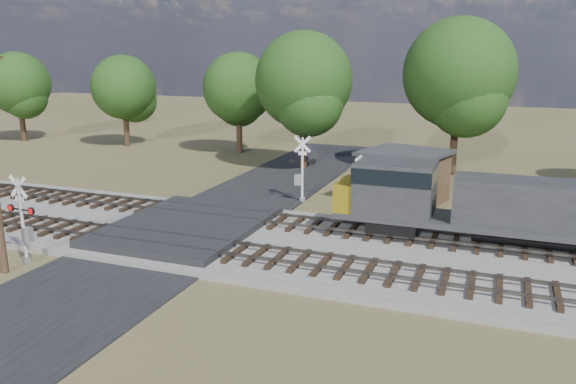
% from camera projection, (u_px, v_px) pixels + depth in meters
% --- Properties ---
extents(ground, '(160.00, 160.00, 0.00)m').
position_uv_depth(ground, '(182.00, 237.00, 28.22)').
color(ground, '#464927').
rests_on(ground, ground).
extents(ballast_bed, '(140.00, 10.00, 0.30)m').
position_uv_depth(ballast_bed, '(381.00, 256.00, 25.18)').
color(ballast_bed, gray).
rests_on(ballast_bed, ground).
extents(road, '(7.00, 60.00, 0.08)m').
position_uv_depth(road, '(182.00, 236.00, 28.21)').
color(road, black).
rests_on(road, ground).
extents(crossing_panel, '(7.00, 9.00, 0.62)m').
position_uv_depth(crossing_panel, '(187.00, 228.00, 28.59)').
color(crossing_panel, '#262628').
rests_on(crossing_panel, ground).
extents(track_near, '(140.00, 2.60, 0.33)m').
position_uv_depth(track_near, '(219.00, 249.00, 25.23)').
color(track_near, black).
rests_on(track_near, ballast_bed).
extents(track_far, '(140.00, 2.60, 0.33)m').
position_uv_depth(track_far, '(263.00, 219.00, 29.76)').
color(track_far, black).
rests_on(track_far, ballast_bed).
extents(crossing_signal_near, '(1.59, 0.35, 3.94)m').
position_uv_depth(crossing_signal_near, '(24.00, 227.00, 24.32)').
color(crossing_signal_near, silver).
rests_on(crossing_signal_near, ground).
extents(crossing_signal_far, '(1.66, 0.45, 4.15)m').
position_uv_depth(crossing_signal_far, '(301.00, 175.00, 34.35)').
color(crossing_signal_far, silver).
rests_on(crossing_signal_far, ground).
extents(equipment_shed, '(5.82, 5.82, 3.21)m').
position_uv_depth(equipment_shed, '(404.00, 176.00, 34.39)').
color(equipment_shed, '#412A1C').
rests_on(equipment_shed, ground).
extents(treeline, '(85.49, 12.15, 11.87)m').
position_uv_depth(treeline, '(459.00, 85.00, 40.73)').
color(treeline, black).
rests_on(treeline, ground).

